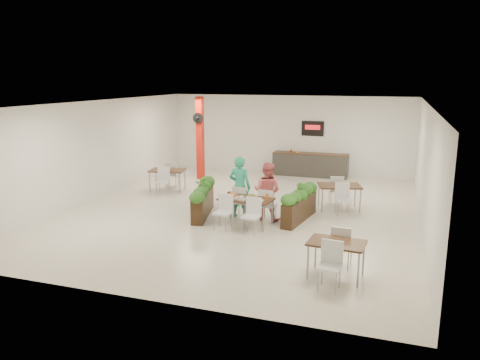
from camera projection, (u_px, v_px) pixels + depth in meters
name	position (u px, v px, depth m)	size (l,w,h in m)	color
ground	(243.00, 211.00, 14.03)	(12.00, 12.00, 0.00)	beige
room_shell	(243.00, 145.00, 13.59)	(10.10, 12.10, 3.22)	white
red_column	(200.00, 137.00, 18.11)	(0.40, 0.41, 3.20)	red
service_counter	(310.00, 164.00, 18.85)	(3.00, 0.64, 2.20)	#2D2A28
main_table	(246.00, 202.00, 12.55)	(1.48, 1.75, 0.92)	black
diner_man	(240.00, 187.00, 13.22)	(0.65, 0.42, 1.78)	#28AF84
diner_woman	(267.00, 191.00, 12.99)	(0.80, 0.62, 1.65)	#EF6A70
planter_left	(203.00, 197.00, 13.48)	(0.80, 2.08, 1.12)	black
planter_right	(299.00, 203.00, 12.99)	(0.66, 2.05, 1.08)	black
side_table_a	(167.00, 173.00, 16.41)	(1.32, 1.67, 0.92)	black
side_table_b	(339.00, 189.00, 14.08)	(1.43, 1.67, 0.92)	black
side_table_c	(336.00, 248.00, 9.24)	(1.16, 1.65, 0.92)	black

